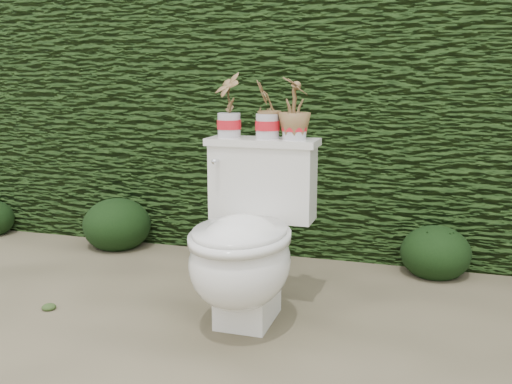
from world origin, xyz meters
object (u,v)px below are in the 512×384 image
(toilet, at_px, (246,243))
(potted_plant_left, at_px, (229,107))
(potted_plant_right, at_px, (295,110))
(potted_plant_center, at_px, (268,111))

(toilet, xyz_separation_m, potted_plant_left, (-0.16, 0.24, 0.56))
(potted_plant_right, bearing_deg, potted_plant_left, 70.54)
(potted_plant_left, bearing_deg, potted_plant_right, 44.33)
(potted_plant_center, bearing_deg, potted_plant_right, 106.14)
(toilet, relative_size, potted_plant_center, 3.18)
(toilet, xyz_separation_m, potted_plant_center, (0.02, 0.24, 0.54))
(potted_plant_center, height_order, potted_plant_right, potted_plant_right)
(potted_plant_left, distance_m, potted_plant_center, 0.18)
(potted_plant_left, distance_m, potted_plant_right, 0.30)
(toilet, relative_size, potted_plant_left, 2.82)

